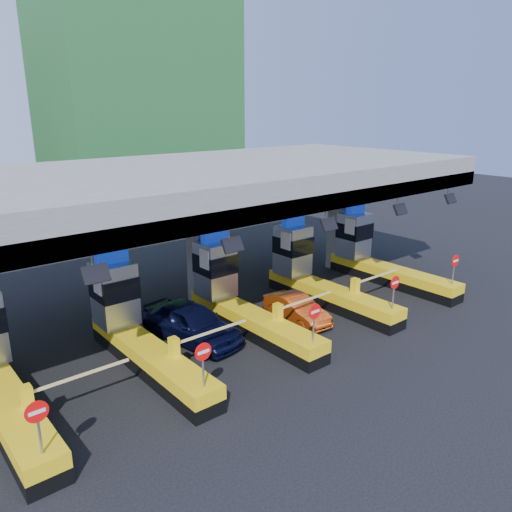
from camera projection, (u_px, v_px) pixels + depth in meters
ground at (239, 326)px, 22.66m from camera, size 120.00×120.00×0.00m
toll_canopy at (200, 184)px, 23.01m from camera, size 28.00×12.09×7.00m
toll_lane_left at (133, 326)px, 19.41m from camera, size 4.43×8.00×4.16m
toll_lane_center at (235, 296)px, 22.46m from camera, size 4.43×8.00×4.16m
toll_lane_right at (313, 273)px, 25.52m from camera, size 4.43×8.00×4.16m
toll_lane_far_right at (374, 255)px, 28.57m from camera, size 4.43×8.00×4.16m
bg_building_scaffold at (136, 60)px, 49.56m from camera, size 18.00×12.00×28.00m
van at (191, 323)px, 21.04m from camera, size 2.81×5.18×1.67m
red_car at (297, 309)px, 23.04m from camera, size 1.62×3.79×1.21m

